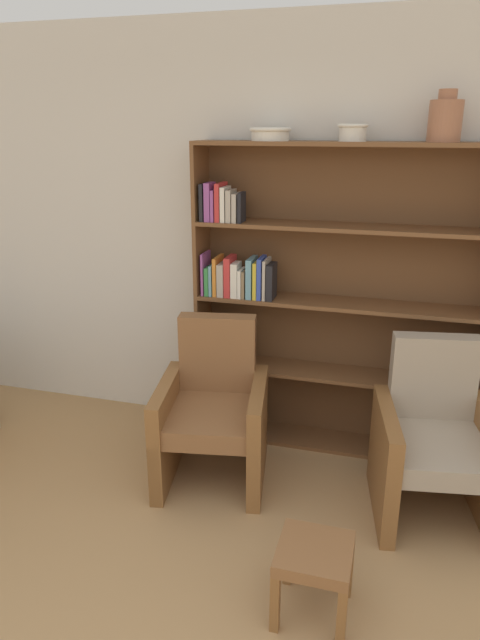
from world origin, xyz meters
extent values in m
cube|color=silver|center=(0.00, 2.80, 1.38)|extent=(12.00, 0.06, 2.75)
cube|color=brown|center=(-0.87, 2.61, 1.00)|extent=(0.02, 0.30, 2.01)
cube|color=brown|center=(0.04, 2.61, 1.99)|extent=(1.80, 0.30, 0.02)
cube|color=brown|center=(0.04, 2.61, 0.01)|extent=(1.80, 0.30, 0.03)
cube|color=brown|center=(0.04, 2.75, 1.00)|extent=(1.80, 0.01, 2.01)
cube|color=black|center=(-0.83, 2.55, 0.15)|extent=(0.02, 0.14, 0.25)
cube|color=white|center=(-0.80, 2.57, 0.12)|extent=(0.02, 0.19, 0.18)
cube|color=white|center=(-0.77, 2.55, 0.12)|extent=(0.02, 0.15, 0.20)
cube|color=orange|center=(-0.74, 2.57, 0.14)|extent=(0.03, 0.19, 0.23)
cube|color=#4C756B|center=(-0.71, 2.56, 0.11)|extent=(0.02, 0.17, 0.17)
cube|color=#7F6B4C|center=(-0.68, 2.56, 0.14)|extent=(0.04, 0.17, 0.22)
cube|color=#994C99|center=(-0.63, 2.55, 0.14)|extent=(0.04, 0.14, 0.24)
cube|color=#388C47|center=(-0.59, 2.56, 0.12)|extent=(0.02, 0.18, 0.18)
cube|color=#4C756B|center=(-0.56, 2.57, 0.13)|extent=(0.04, 0.19, 0.20)
cube|color=white|center=(-0.52, 2.57, 0.16)|extent=(0.02, 0.19, 0.27)
cube|color=white|center=(-0.49, 2.57, 0.16)|extent=(0.03, 0.19, 0.27)
cube|color=white|center=(-0.46, 2.56, 0.14)|extent=(0.02, 0.17, 0.23)
cube|color=#334CB2|center=(-0.43, 2.54, 0.11)|extent=(0.03, 0.13, 0.16)
cube|color=brown|center=(0.04, 2.61, 0.53)|extent=(1.80, 0.30, 0.02)
cube|color=#388C47|center=(-0.82, 2.56, 0.62)|extent=(0.04, 0.16, 0.16)
cube|color=#669EB2|center=(-0.78, 2.55, 0.63)|extent=(0.04, 0.14, 0.19)
cube|color=gold|center=(-0.74, 2.54, 0.62)|extent=(0.02, 0.13, 0.17)
cube|color=gold|center=(-0.71, 2.55, 0.68)|extent=(0.03, 0.16, 0.28)
cube|color=red|center=(-0.67, 2.55, 0.62)|extent=(0.03, 0.14, 0.17)
cube|color=#334CB2|center=(-0.64, 2.54, 0.65)|extent=(0.03, 0.12, 0.23)
cube|color=red|center=(-0.60, 2.56, 0.63)|extent=(0.03, 0.16, 0.19)
cube|color=gold|center=(-0.57, 2.57, 0.67)|extent=(0.02, 0.19, 0.26)
cube|color=white|center=(-0.53, 2.54, 0.63)|extent=(0.04, 0.13, 0.19)
cube|color=brown|center=(0.04, 2.61, 1.02)|extent=(1.80, 0.30, 0.02)
cube|color=#994C99|center=(-0.83, 2.56, 1.17)|extent=(0.02, 0.17, 0.28)
cube|color=#388C47|center=(-0.80, 2.56, 1.12)|extent=(0.03, 0.17, 0.19)
cube|color=#669EB2|center=(-0.78, 2.54, 1.13)|extent=(0.02, 0.13, 0.20)
cube|color=orange|center=(-0.75, 2.57, 1.15)|extent=(0.02, 0.19, 0.25)
cube|color=#B2A899|center=(-0.71, 2.57, 1.14)|extent=(0.04, 0.18, 0.22)
cube|color=red|center=(-0.66, 2.56, 1.16)|extent=(0.04, 0.17, 0.26)
cube|color=white|center=(-0.62, 2.54, 1.14)|extent=(0.04, 0.12, 0.23)
cube|color=white|center=(-0.58, 2.55, 1.12)|extent=(0.02, 0.14, 0.19)
cube|color=#7F6B4C|center=(-0.56, 2.56, 1.12)|extent=(0.02, 0.17, 0.18)
cube|color=#669EB2|center=(-0.52, 2.57, 1.16)|extent=(0.04, 0.19, 0.26)
cube|color=gold|center=(-0.48, 2.54, 1.15)|extent=(0.02, 0.13, 0.24)
cube|color=#334CB2|center=(-0.45, 2.56, 1.16)|extent=(0.03, 0.16, 0.27)
cube|color=#B2A899|center=(-0.42, 2.56, 1.16)|extent=(0.02, 0.17, 0.26)
cube|color=black|center=(-0.38, 2.55, 1.14)|extent=(0.04, 0.15, 0.23)
cube|color=brown|center=(0.04, 2.61, 1.50)|extent=(1.80, 0.30, 0.02)
cube|color=black|center=(-0.83, 2.56, 1.63)|extent=(0.02, 0.18, 0.23)
cube|color=#994C99|center=(-0.79, 2.54, 1.64)|extent=(0.04, 0.14, 0.24)
cube|color=#994C99|center=(-0.76, 2.57, 1.61)|extent=(0.02, 0.19, 0.19)
cube|color=red|center=(-0.72, 2.57, 1.63)|extent=(0.03, 0.19, 0.24)
cube|color=white|center=(-0.69, 2.55, 1.62)|extent=(0.03, 0.16, 0.22)
cube|color=#B2A899|center=(-0.65, 2.55, 1.62)|extent=(0.03, 0.15, 0.20)
cube|color=#B2A899|center=(-0.61, 2.57, 1.61)|extent=(0.03, 0.18, 0.18)
cube|color=black|center=(-0.58, 2.54, 1.61)|extent=(0.02, 0.12, 0.19)
cylinder|color=silver|center=(-0.42, 2.61, 2.04)|extent=(0.23, 0.23, 0.07)
torus|color=silver|center=(-0.42, 2.61, 2.07)|extent=(0.25, 0.25, 0.02)
cylinder|color=silver|center=(0.07, 2.61, 2.05)|extent=(0.16, 0.16, 0.09)
torus|color=silver|center=(0.07, 2.61, 2.09)|extent=(0.18, 0.18, 0.02)
cylinder|color=#A36647|center=(0.57, 2.61, 2.12)|extent=(0.18, 0.18, 0.22)
cylinder|color=#A36647|center=(0.57, 2.61, 2.25)|extent=(0.10, 0.10, 0.06)
cube|color=brown|center=(-0.28, 1.74, 0.20)|extent=(0.08, 0.08, 0.39)
cube|color=brown|center=(-0.84, 1.64, 0.20)|extent=(0.08, 0.08, 0.39)
cube|color=brown|center=(-0.38, 2.34, 0.20)|extent=(0.08, 0.08, 0.39)
cube|color=brown|center=(-0.95, 2.24, 0.20)|extent=(0.08, 0.08, 0.39)
cube|color=brown|center=(-0.61, 1.99, 0.42)|extent=(0.58, 0.71, 0.12)
cube|color=brown|center=(-0.66, 2.27, 0.71)|extent=(0.49, 0.20, 0.52)
cube|color=brown|center=(-0.34, 2.04, 0.32)|extent=(0.20, 0.68, 0.63)
cube|color=brown|center=(-0.89, 1.94, 0.32)|extent=(0.20, 0.68, 0.63)
cube|color=brown|center=(0.46, 1.65, 0.20)|extent=(0.08, 0.08, 0.39)
cube|color=brown|center=(0.92, 2.34, 0.20)|extent=(0.08, 0.08, 0.39)
cube|color=brown|center=(0.36, 2.25, 0.20)|extent=(0.08, 0.08, 0.39)
cube|color=tan|center=(0.69, 1.99, 0.42)|extent=(0.58, 0.71, 0.12)
cube|color=tan|center=(0.64, 2.27, 0.71)|extent=(0.49, 0.20, 0.52)
cube|color=brown|center=(0.41, 1.95, 0.32)|extent=(0.19, 0.68, 0.63)
cube|color=brown|center=(0.01, 1.26, 0.15)|extent=(0.04, 0.04, 0.29)
cube|color=brown|center=(0.30, 1.26, 0.15)|extent=(0.04, 0.04, 0.29)
cube|color=brown|center=(0.01, 0.98, 0.15)|extent=(0.04, 0.04, 0.29)
cube|color=brown|center=(0.30, 0.98, 0.15)|extent=(0.04, 0.04, 0.29)
cube|color=brown|center=(0.15, 1.12, 0.32)|extent=(0.32, 0.32, 0.06)
camera|label=1|loc=(0.39, -0.92, 2.10)|focal=32.00mm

